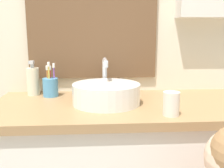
{
  "coord_description": "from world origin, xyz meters",
  "views": [
    {
      "loc": [
        -0.15,
        -0.78,
        1.15
      ],
      "look_at": [
        -0.08,
        0.28,
        0.95
      ],
      "focal_mm": 40.0,
      "sensor_mm": 36.0,
      "label": 1
    }
  ],
  "objects_px": {
    "soap_dispenser": "(33,81)",
    "drinking_cup": "(171,104)",
    "sink_basin": "(107,93)",
    "toothbrush_holder": "(51,86)"
  },
  "relations": [
    {
      "from": "sink_basin",
      "to": "soap_dispenser",
      "type": "height_order",
      "value": "sink_basin"
    },
    {
      "from": "toothbrush_holder",
      "to": "drinking_cup",
      "type": "bearing_deg",
      "value": -33.78
    },
    {
      "from": "sink_basin",
      "to": "drinking_cup",
      "type": "distance_m",
      "value": 0.31
    },
    {
      "from": "soap_dispenser",
      "to": "sink_basin",
      "type": "bearing_deg",
      "value": -26.99
    },
    {
      "from": "toothbrush_holder",
      "to": "drinking_cup",
      "type": "distance_m",
      "value": 0.63
    },
    {
      "from": "drinking_cup",
      "to": "sink_basin",
      "type": "bearing_deg",
      "value": 140.82
    },
    {
      "from": "sink_basin",
      "to": "toothbrush_holder",
      "type": "bearing_deg",
      "value": 151.52
    },
    {
      "from": "toothbrush_holder",
      "to": "soap_dispenser",
      "type": "height_order",
      "value": "soap_dispenser"
    },
    {
      "from": "soap_dispenser",
      "to": "drinking_cup",
      "type": "height_order",
      "value": "soap_dispenser"
    },
    {
      "from": "sink_basin",
      "to": "soap_dispenser",
      "type": "distance_m",
      "value": 0.42
    }
  ]
}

